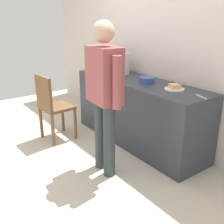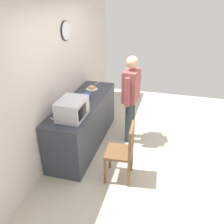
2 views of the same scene
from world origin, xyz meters
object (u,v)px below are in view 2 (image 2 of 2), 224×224
sandwich_plate (92,88)px  microwave (72,109)px  spoon_utensil (53,120)px  wooden_chair (124,150)px  fork_utensil (97,83)px  salad_bowl (86,96)px  person_standing (131,94)px

sandwich_plate → microwave: bearing=-175.1°
microwave → sandwich_plate: 1.20m
microwave → spoon_utensil: 0.33m
spoon_utensil → wooden_chair: wooden_chair is taller
sandwich_plate → wooden_chair: sandwich_plate is taller
spoon_utensil → fork_utensil: bearing=-5.0°
wooden_chair → spoon_utensil: bearing=90.3°
salad_bowl → person_standing: size_ratio=0.12×
spoon_utensil → person_standing: (1.12, -0.99, 0.08)m
spoon_utensil → person_standing: 1.49m
wooden_chair → salad_bowl: bearing=45.4°
microwave → salad_bowl: size_ratio=2.62×
microwave → spoon_utensil: size_ratio=2.94×
spoon_utensil → salad_bowl: bearing=-11.8°
salad_bowl → spoon_utensil: bearing=168.2°
person_standing → wooden_chair: bearing=-173.6°
person_standing → wooden_chair: person_standing is taller
spoon_utensil → wooden_chair: bearing=-89.7°
microwave → wooden_chair: (-0.15, -0.86, -0.51)m
salad_bowl → wooden_chair: (-0.91, -0.92, -0.39)m
sandwich_plate → salad_bowl: (-0.43, -0.04, 0.02)m
fork_utensil → microwave: bearing=-176.1°
microwave → salad_bowl: bearing=4.8°
microwave → wooden_chair: size_ratio=0.53×
spoon_utensil → wooden_chair: 1.17m
sandwich_plate → wooden_chair: bearing=-144.3°
salad_bowl → sandwich_plate: bearing=5.0°
microwave → fork_utensil: 1.57m
person_standing → salad_bowl: bearing=104.5°
sandwich_plate → fork_utensil: bearing=0.9°
spoon_utensil → person_standing: bearing=-41.4°
fork_utensil → spoon_utensil: (-1.71, 0.15, 0.00)m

